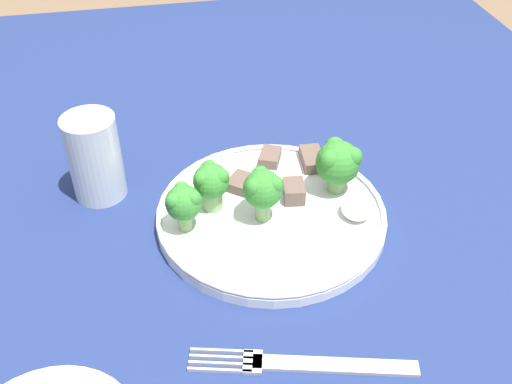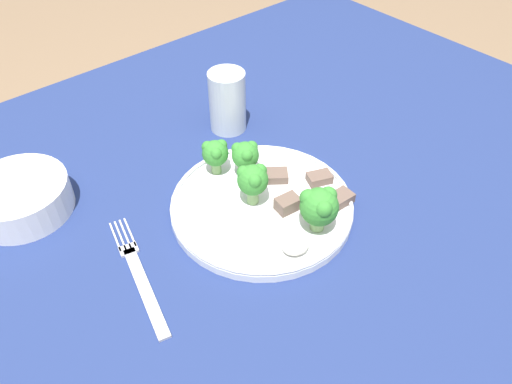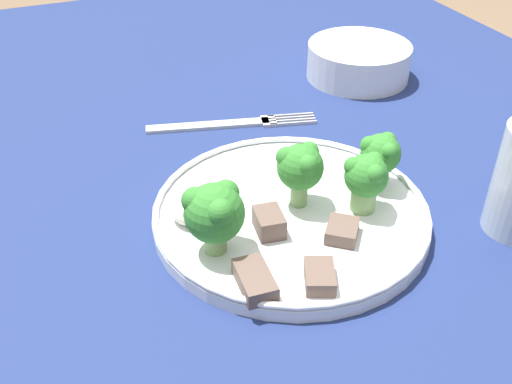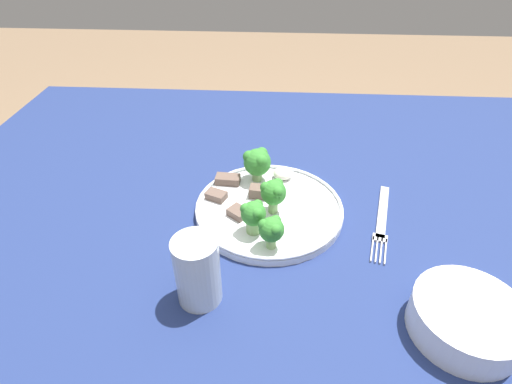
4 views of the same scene
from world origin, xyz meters
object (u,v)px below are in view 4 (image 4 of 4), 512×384
object	(u,v)px
cream_bowl	(466,319)
drinking_glass	(198,274)
fork	(382,221)
dinner_plate	(269,209)

from	to	relation	value
cream_bowl	drinking_glass	distance (m)	0.35
fork	cream_bowl	bearing A→B (deg)	106.48
fork	dinner_plate	bearing A→B (deg)	-3.56
dinner_plate	drinking_glass	distance (m)	0.21
fork	drinking_glass	world-z (taller)	drinking_glass
dinner_plate	cream_bowl	xyz separation A→B (m)	(-0.25, 0.22, 0.01)
fork	drinking_glass	size ratio (longest dim) A/B	1.94
dinner_plate	fork	xyz separation A→B (m)	(-0.19, 0.01, -0.01)
dinner_plate	fork	world-z (taller)	dinner_plate
dinner_plate	drinking_glass	size ratio (longest dim) A/B	2.48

